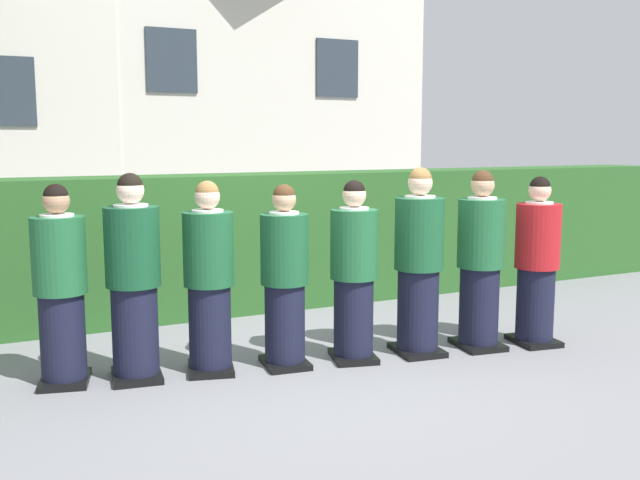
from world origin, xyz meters
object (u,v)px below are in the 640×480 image
at_px(student_front_row_0, 61,290).
at_px(student_front_row_5, 419,266).
at_px(student_front_row_3, 285,281).
at_px(student_in_red_blazer, 537,265).
at_px(student_front_row_1, 134,283).
at_px(student_front_row_4, 354,276).
at_px(student_front_row_2, 209,282).
at_px(student_front_row_6, 480,264).

bearing_deg(student_front_row_0, student_front_row_5, -10.30).
height_order(student_front_row_3, student_in_red_blazer, student_in_red_blazer).
height_order(student_front_row_0, student_in_red_blazer, student_front_row_0).
height_order(student_front_row_1, student_front_row_5, student_front_row_5).
bearing_deg(student_front_row_0, student_in_red_blazer, -10.51).
xyz_separation_m(student_front_row_0, student_front_row_4, (2.31, -0.44, -0.00)).
height_order(student_front_row_4, student_in_red_blazer, student_in_red_blazer).
relative_size(student_front_row_1, student_front_row_5, 0.99).
bearing_deg(student_front_row_4, student_front_row_3, 171.03).
distance_m(student_front_row_0, student_front_row_2, 1.13).
height_order(student_front_row_0, student_front_row_6, student_front_row_6).
relative_size(student_front_row_1, student_front_row_4, 1.05).
relative_size(student_front_row_5, student_front_row_6, 1.02).
bearing_deg(student_front_row_0, student_front_row_2, -10.94).
bearing_deg(student_front_row_2, student_front_row_6, -9.61).
xyz_separation_m(student_front_row_5, student_front_row_6, (0.60, -0.09, -0.02)).
height_order(student_front_row_1, student_front_row_2, student_front_row_1).
height_order(student_front_row_0, student_front_row_4, student_front_row_0).
relative_size(student_front_row_3, student_front_row_4, 0.98).
xyz_separation_m(student_front_row_1, student_front_row_3, (1.19, -0.22, -0.05)).
bearing_deg(student_front_row_5, student_front_row_3, 171.44).
bearing_deg(student_in_red_blazer, student_front_row_1, 170.02).
distance_m(student_front_row_1, student_front_row_4, 1.82).
relative_size(student_front_row_0, student_front_row_1, 0.95).
relative_size(student_front_row_2, student_front_row_6, 0.97).
distance_m(student_front_row_0, student_in_red_blazer, 4.13).
bearing_deg(student_front_row_3, student_front_row_6, -8.62).
distance_m(student_front_row_0, student_front_row_4, 2.36).
height_order(student_front_row_2, student_front_row_5, student_front_row_5).
height_order(student_front_row_0, student_front_row_2, student_front_row_2).
xyz_separation_m(student_front_row_1, student_in_red_blazer, (3.53, -0.62, -0.04)).
bearing_deg(student_front_row_6, student_front_row_2, 170.39).
bearing_deg(student_front_row_1, student_front_row_2, -8.16).
relative_size(student_front_row_0, student_front_row_4, 1.01).
relative_size(student_front_row_1, student_front_row_2, 1.04).
bearing_deg(student_front_row_2, student_front_row_3, -12.52).
bearing_deg(student_front_row_4, student_in_red_blazer, -10.06).
bearing_deg(student_in_red_blazer, student_front_row_4, 169.94).
height_order(student_front_row_0, student_front_row_3, student_front_row_0).
distance_m(student_front_row_3, student_front_row_6, 1.82).
height_order(student_front_row_0, student_front_row_1, student_front_row_1).
xyz_separation_m(student_front_row_1, student_front_row_5, (2.39, -0.40, 0.01)).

